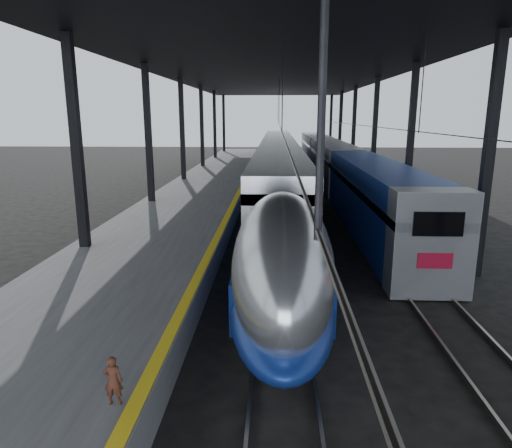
{
  "coord_description": "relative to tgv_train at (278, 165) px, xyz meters",
  "views": [
    {
      "loc": [
        1.79,
        -12.23,
        6.06
      ],
      "look_at": [
        1.05,
        4.85,
        2.0
      ],
      "focal_mm": 32.0,
      "sensor_mm": 36.0,
      "label": 1
    }
  ],
  "objects": [
    {
      "name": "canopy",
      "position": [
        -0.1,
        -7.41,
        7.2
      ],
      "size": [
        18.0,
        75.0,
        9.47
      ],
      "color": "black",
      "rests_on": "ground"
    },
    {
      "name": "second_train",
      "position": [
        5.0,
        2.07,
        -0.04
      ],
      "size": [
        2.7,
        56.05,
        3.71
      ],
      "color": "navy",
      "rests_on": "ground"
    },
    {
      "name": "yellow_strip",
      "position": [
        -2.7,
        -7.41,
        -0.91
      ],
      "size": [
        0.3,
        80.0,
        0.01
      ],
      "primitive_type": "cube",
      "color": "yellow",
      "rests_on": "platform"
    },
    {
      "name": "child",
      "position": [
        -3.08,
        -32.5,
        -0.45
      ],
      "size": [
        0.36,
        0.24,
        0.94
      ],
      "primitive_type": "imported",
      "rotation": [
        0.0,
        0.0,
        3.2
      ],
      "color": "#462217",
      "rests_on": "platform"
    },
    {
      "name": "tgv_train",
      "position": [
        0.0,
        0.0,
        0.0
      ],
      "size": [
        2.86,
        65.2,
        4.1
      ],
      "color": "#B9BBC0",
      "rests_on": "ground"
    },
    {
      "name": "platform",
      "position": [
        -5.5,
        -7.41,
        -1.42
      ],
      "size": [
        6.0,
        80.0,
        1.0
      ],
      "primitive_type": "cube",
      "color": "#4C4C4F",
      "rests_on": "ground"
    },
    {
      "name": "rails",
      "position": [
        2.5,
        -7.41,
        -1.84
      ],
      "size": [
        6.52,
        80.0,
        0.16
      ],
      "color": "slate",
      "rests_on": "ground"
    },
    {
      "name": "ground",
      "position": [
        -2.0,
        -27.41,
        -1.92
      ],
      "size": [
        160.0,
        160.0,
        0.0
      ],
      "primitive_type": "plane",
      "color": "black",
      "rests_on": "ground"
    }
  ]
}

